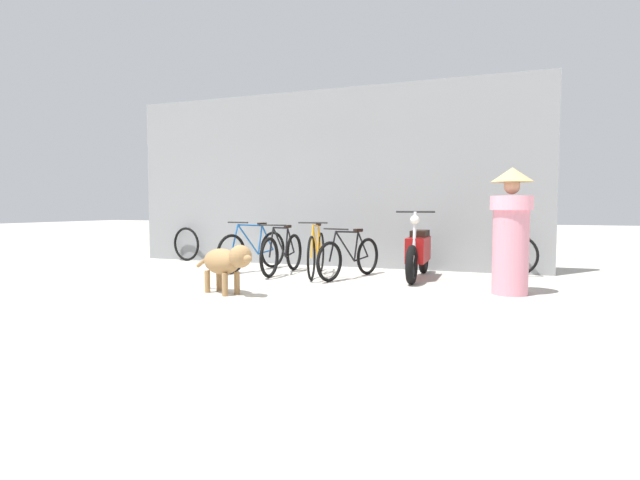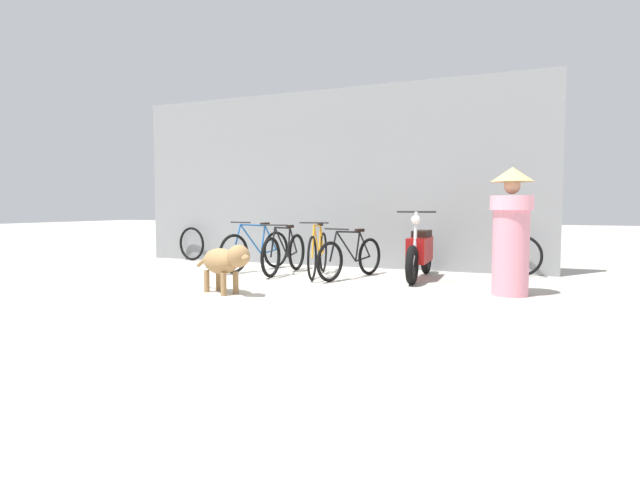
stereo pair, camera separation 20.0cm
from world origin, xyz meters
TOP-DOWN VIEW (x-y plane):
  - ground_plane at (0.00, 0.00)m, footprint 60.00×60.00m
  - shop_wall_back at (0.00, 3.45)m, footprint 8.15×0.20m
  - bicycle_0 at (-0.89, 2.22)m, footprint 0.55×1.71m
  - bicycle_1 at (-0.23, 2.03)m, footprint 0.46×1.67m
  - bicycle_2 at (0.39, 2.01)m, footprint 0.52×1.72m
  - bicycle_3 at (0.98, 1.94)m, footprint 0.62×1.60m
  - motorcycle at (2.01, 2.26)m, footprint 0.58×1.89m
  - stray_dog at (-0.06, -0.05)m, footprint 1.10×0.61m
  - person_in_robes at (3.36, 1.23)m, footprint 0.69×0.69m
  - spare_tire_left at (-3.00, 3.19)m, footprint 0.71×0.16m
  - spare_tire_right at (3.48, 3.19)m, footprint 0.67×0.22m

SIDE VIEW (x-z plane):
  - ground_plane at x=0.00m, z-range 0.00..0.00m
  - bicycle_3 at x=0.98m, z-range -0.07..0.73m
  - spare_tire_right at x=3.48m, z-range 0.00..0.68m
  - bicycle_1 at x=-0.23m, z-range -0.08..0.77m
  - spare_tire_left at x=-3.00m, z-range 0.00..0.71m
  - bicycle_0 at x=-0.89m, z-range -0.08..0.80m
  - bicycle_2 at x=0.39m, z-range -0.07..0.82m
  - motorcycle at x=2.01m, z-range -0.11..0.96m
  - stray_dog at x=-0.06m, z-range 0.10..0.75m
  - person_in_robes at x=3.36m, z-range 0.04..1.67m
  - shop_wall_back at x=0.00m, z-range 0.00..3.35m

